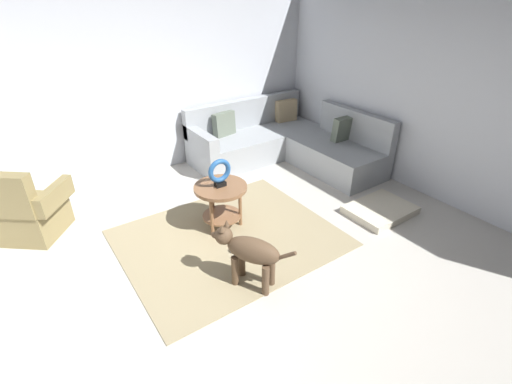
# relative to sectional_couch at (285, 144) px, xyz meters

# --- Properties ---
(ground_plane) EXTENTS (6.00, 6.00, 0.10)m
(ground_plane) POSITION_rel_sectional_couch_xyz_m (-1.99, -2.01, -0.34)
(ground_plane) COLOR beige
(wall_back) EXTENTS (6.00, 0.12, 2.70)m
(wall_back) POSITION_rel_sectional_couch_xyz_m (-1.99, 0.93, 1.06)
(wall_back) COLOR silver
(wall_back) RESTS_ON ground_plane
(wall_right) EXTENTS (0.12, 6.00, 2.70)m
(wall_right) POSITION_rel_sectional_couch_xyz_m (0.95, -2.01, 1.06)
(wall_right) COLOR silver
(wall_right) RESTS_ON ground_plane
(area_rug) EXTENTS (2.30, 1.90, 0.01)m
(area_rug) POSITION_rel_sectional_couch_xyz_m (-1.84, -1.31, -0.29)
(area_rug) COLOR tan
(area_rug) RESTS_ON ground_plane
(sectional_couch) EXTENTS (2.20, 2.25, 0.88)m
(sectional_couch) POSITION_rel_sectional_couch_xyz_m (0.00, 0.00, 0.00)
(sectional_couch) COLOR #9EA3A8
(sectional_couch) RESTS_ON ground_plane
(armchair) EXTENTS (1.00, 0.97, 0.88)m
(armchair) POSITION_rel_sectional_couch_xyz_m (-3.64, -0.00, 0.03)
(armchair) COLOR olive
(armchair) RESTS_ON ground_plane
(side_table) EXTENTS (0.60, 0.60, 0.54)m
(side_table) POSITION_rel_sectional_couch_xyz_m (-1.78, -1.06, 0.12)
(side_table) COLOR brown
(side_table) RESTS_ON ground_plane
(torus_sculpture) EXTENTS (0.28, 0.08, 0.33)m
(torus_sculpture) POSITION_rel_sectional_couch_xyz_m (-1.78, -1.06, 0.42)
(torus_sculpture) COLOR black
(torus_sculpture) RESTS_ON side_table
(dog_bed_mat) EXTENTS (0.80, 0.60, 0.09)m
(dog_bed_mat) POSITION_rel_sectional_couch_xyz_m (-0.01, -1.93, -0.25)
(dog_bed_mat) COLOR beige
(dog_bed_mat) RESTS_ON ground_plane
(dog) EXTENTS (0.48, 0.76, 0.63)m
(dog) POSITION_rel_sectional_couch_xyz_m (-2.05, -2.04, 0.09)
(dog) COLOR brown
(dog) RESTS_ON ground_plane
(dog_toy_ball) EXTENTS (0.10, 0.10, 0.10)m
(dog_toy_ball) POSITION_rel_sectional_couch_xyz_m (-1.91, -1.58, -0.24)
(dog_toy_ball) COLOR blue
(dog_toy_ball) RESTS_ON ground_plane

